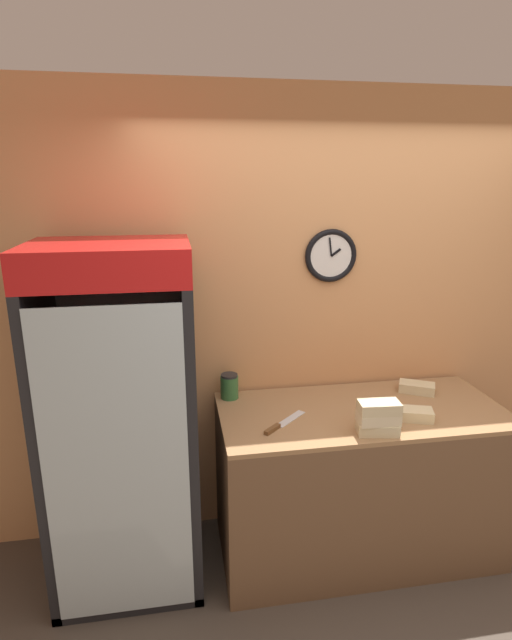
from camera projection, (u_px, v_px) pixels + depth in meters
wall_back at (342, 317)px, 3.12m from camera, size 5.20×0.09×2.70m
prep_counter at (358, 480)px, 2.96m from camera, size 1.62×0.74×0.92m
beverage_cooler at (122, 401)px, 2.66m from camera, size 0.77×0.69×1.90m
sandwich_stack_bottom at (378, 428)px, 2.56m from camera, size 0.22×0.14×0.06m
sandwich_stack_middle at (378, 418)px, 2.55m from camera, size 0.21×0.12×0.06m
sandwich_stack_top at (379, 407)px, 2.53m from camera, size 0.22×0.13×0.06m
sandwich_flat_left at (413, 414)px, 2.71m from camera, size 0.23×0.17×0.06m
sandwich_flat_right at (417, 388)px, 3.06m from camera, size 0.24×0.20×0.06m
chefs_knife at (279, 425)px, 2.64m from camera, size 0.27×0.26×0.02m
condiment_jar at (229, 386)px, 2.97m from camera, size 0.11×0.11×0.15m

